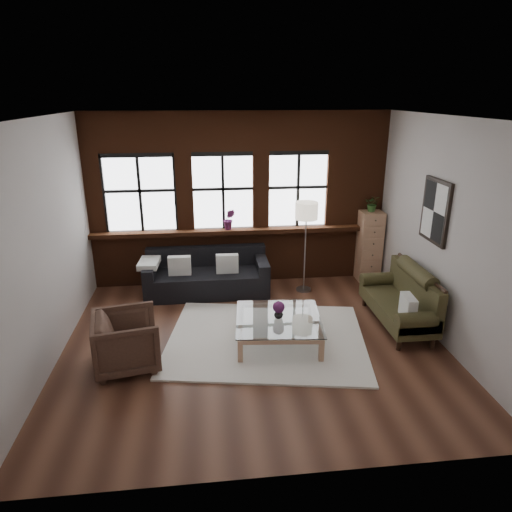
{
  "coord_description": "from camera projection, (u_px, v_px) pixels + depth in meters",
  "views": [
    {
      "loc": [
        -0.64,
        -5.88,
        3.49
      ],
      "look_at": [
        0.1,
        0.6,
        1.15
      ],
      "focal_mm": 32.0,
      "sensor_mm": 36.0,
      "label": 1
    }
  ],
  "objects": [
    {
      "name": "sill_ledge",
      "position": [
        240.0,
        231.0,
        8.59
      ],
      "size": [
        5.5,
        0.3,
        0.08
      ],
      "primitive_type": "cube",
      "color": "#4B2311",
      "rests_on": "brick_backwall"
    },
    {
      "name": "brick_backwall",
      "position": [
        239.0,
        200.0,
        8.48
      ],
      "size": [
        5.5,
        0.12,
        3.2
      ],
      "primitive_type": null,
      "color": "#4B2311",
      "rests_on": "floor"
    },
    {
      "name": "vintage_settee",
      "position": [
        398.0,
        299.0,
        7.12
      ],
      "size": [
        0.76,
        1.71,
        0.91
      ],
      "primitive_type": null,
      "color": "#343018",
      "rests_on": "floor"
    },
    {
      "name": "window_right",
      "position": [
        298.0,
        191.0,
        8.56
      ],
      "size": [
        1.38,
        0.1,
        1.5
      ],
      "primitive_type": null,
      "color": "black",
      "rests_on": "brick_backwall"
    },
    {
      "name": "window_mid",
      "position": [
        223.0,
        193.0,
        8.41
      ],
      "size": [
        1.38,
        0.1,
        1.5
      ],
      "primitive_type": null,
      "color": "black",
      "rests_on": "brick_backwall"
    },
    {
      "name": "pillow_a",
      "position": [
        180.0,
        266.0,
        8.1
      ],
      "size": [
        0.4,
        0.15,
        0.34
      ],
      "primitive_type": "cube",
      "rotation": [
        0.0,
        0.0,
        -0.02
      ],
      "color": "silver",
      "rests_on": "dark_sofa"
    },
    {
      "name": "floor",
      "position": [
        254.0,
        343.0,
        6.74
      ],
      "size": [
        5.5,
        5.5,
        0.0
      ],
      "primitive_type": "plane",
      "color": "#442519",
      "rests_on": "ground"
    },
    {
      "name": "wall_left",
      "position": [
        43.0,
        247.0,
        5.91
      ],
      "size": [
        0.0,
        5.0,
        5.0
      ],
      "primitive_type": "plane",
      "rotation": [
        1.57,
        0.0,
        1.57
      ],
      "color": "#B4ADA8",
      "rests_on": "ground"
    },
    {
      "name": "wall_right",
      "position": [
        445.0,
        233.0,
        6.5
      ],
      "size": [
        0.0,
        5.0,
        5.0
      ],
      "primitive_type": "plane",
      "rotation": [
        1.57,
        0.0,
        -1.57
      ],
      "color": "#B4ADA8",
      "rests_on": "ground"
    },
    {
      "name": "shag_rug",
      "position": [
        266.0,
        339.0,
        6.82
      ],
      "size": [
        3.24,
        2.74,
        0.03
      ],
      "primitive_type": "cube",
      "rotation": [
        0.0,
        0.0,
        -0.17
      ],
      "color": "silver",
      "rests_on": "floor"
    },
    {
      "name": "coffee_table",
      "position": [
        278.0,
        330.0,
        6.7
      ],
      "size": [
        1.34,
        1.34,
        0.41
      ],
      "primitive_type": null,
      "rotation": [
        0.0,
        0.0,
        -0.1
      ],
      "color": "tan",
      "rests_on": "shag_rug"
    },
    {
      "name": "drawer_chest",
      "position": [
        369.0,
        246.0,
        8.85
      ],
      "size": [
        0.42,
        0.42,
        1.37
      ],
      "primitive_type": "cube",
      "color": "tan",
      "rests_on": "floor"
    },
    {
      "name": "ceiling",
      "position": [
        254.0,
        117.0,
        5.66
      ],
      "size": [
        5.5,
        5.5,
        0.0
      ],
      "primitive_type": "plane",
      "rotation": [
        3.14,
        0.0,
        0.0
      ],
      "color": "white",
      "rests_on": "ground"
    },
    {
      "name": "wall_poster",
      "position": [
        435.0,
        211.0,
        6.69
      ],
      "size": [
        0.05,
        0.74,
        0.94
      ],
      "primitive_type": null,
      "color": "black",
      "rests_on": "wall_right"
    },
    {
      "name": "pillow_b",
      "position": [
        227.0,
        264.0,
        8.19
      ],
      "size": [
        0.4,
        0.15,
        0.34
      ],
      "primitive_type": "cube",
      "rotation": [
        0.0,
        0.0,
        -0.01
      ],
      "color": "silver",
      "rests_on": "dark_sofa"
    },
    {
      "name": "floor_lamp",
      "position": [
        305.0,
        244.0,
        8.24
      ],
      "size": [
        0.4,
        0.4,
        1.83
      ],
      "primitive_type": null,
      "color": "#A5A5A8",
      "rests_on": "floor"
    },
    {
      "name": "vase",
      "position": [
        279.0,
        314.0,
        6.61
      ],
      "size": [
        0.16,
        0.16,
        0.14
      ],
      "primitive_type": "imported",
      "rotation": [
        0.0,
        0.0,
        -0.25
      ],
      "color": "#B2B2B2",
      "rests_on": "coffee_table"
    },
    {
      "name": "pillow_settee",
      "position": [
        408.0,
        307.0,
        6.58
      ],
      "size": [
        0.17,
        0.39,
        0.34
      ],
      "primitive_type": "cube",
      "rotation": [
        0.0,
        0.0,
        -0.09
      ],
      "color": "silver",
      "rests_on": "vintage_settee"
    },
    {
      "name": "potted_plant_top",
      "position": [
        373.0,
        204.0,
        8.57
      ],
      "size": [
        0.34,
        0.32,
        0.31
      ],
      "primitive_type": "imported",
      "rotation": [
        0.0,
        0.0,
        -0.38
      ],
      "color": "#2D5923",
      "rests_on": "drawer_chest"
    },
    {
      "name": "wall_front",
      "position": [
        286.0,
        329.0,
        3.86
      ],
      "size": [
        5.5,
        0.0,
        5.5
      ],
      "primitive_type": "plane",
      "rotation": [
        -1.57,
        0.0,
        0.0
      ],
      "color": "#B4ADA8",
      "rests_on": "ground"
    },
    {
      "name": "window_left",
      "position": [
        140.0,
        195.0,
        8.25
      ],
      "size": [
        1.38,
        0.1,
        1.5
      ],
      "primitive_type": null,
      "color": "black",
      "rests_on": "brick_backwall"
    },
    {
      "name": "sill_plant",
      "position": [
        229.0,
        219.0,
        8.46
      ],
      "size": [
        0.24,
        0.2,
        0.39
      ],
      "primitive_type": "imported",
      "rotation": [
        0.0,
        0.0,
        -0.13
      ],
      "color": "#65225B",
      "rests_on": "sill_ledge"
    },
    {
      "name": "wall_back",
      "position": [
        239.0,
        200.0,
        8.54
      ],
      "size": [
        5.5,
        0.0,
        5.5
      ],
      "primitive_type": "plane",
      "rotation": [
        1.57,
        0.0,
        0.0
      ],
      "color": "#B4ADA8",
      "rests_on": "ground"
    },
    {
      "name": "dark_sofa",
      "position": [
        207.0,
        272.0,
        8.31
      ],
      "size": [
        2.22,
        0.9,
        0.8
      ],
      "primitive_type": null,
      "color": "black",
      "rests_on": "floor"
    },
    {
      "name": "armchair",
      "position": [
        127.0,
        341.0,
        6.04
      ],
      "size": [
        0.98,
        0.96,
        0.77
      ],
      "primitive_type": "imported",
      "rotation": [
        0.0,
        0.0,
        1.76
      ],
      "color": "#412B20",
      "rests_on": "floor"
    },
    {
      "name": "flowers",
      "position": [
        279.0,
        307.0,
        6.58
      ],
      "size": [
        0.17,
        0.17,
        0.17
      ],
      "primitive_type": "sphere",
      "color": "#65225B",
      "rests_on": "vase"
    }
  ]
}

